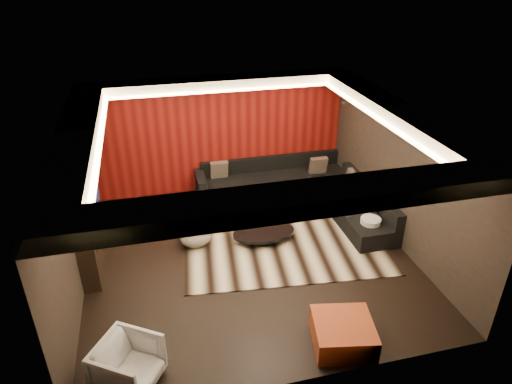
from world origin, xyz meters
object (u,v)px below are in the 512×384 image
object	(u,v)px
coffee_table	(264,236)
white_side_table	(370,229)
orange_ottoman	(343,333)
armchair	(128,365)
sectional_sofa	(302,190)
drum_stool	(266,206)

from	to	relation	value
coffee_table	white_side_table	world-z (taller)	white_side_table
coffee_table	orange_ottoman	size ratio (longest dim) A/B	1.44
orange_ottoman	armchair	bearing A→B (deg)	179.49
orange_ottoman	sectional_sofa	distance (m)	4.45
coffee_table	drum_stool	size ratio (longest dim) A/B	2.89
coffee_table	drum_stool	bearing A→B (deg)	72.92
drum_stool	orange_ottoman	xyz separation A→B (m)	(0.14, -3.91, -0.04)
orange_ottoman	armchair	size ratio (longest dim) A/B	1.13
orange_ottoman	white_side_table	bearing A→B (deg)	56.09
coffee_table	drum_stool	distance (m)	1.04
orange_ottoman	armchair	xyz separation A→B (m)	(-3.08, 0.03, 0.16)
drum_stool	orange_ottoman	bearing A→B (deg)	-88.00
sectional_sofa	orange_ottoman	bearing A→B (deg)	-101.37
drum_stool	white_side_table	distance (m)	2.30
armchair	sectional_sofa	world-z (taller)	sectional_sofa
coffee_table	orange_ottoman	world-z (taller)	orange_ottoman
white_side_table	orange_ottoman	size ratio (longest dim) A/B	0.58
coffee_table	drum_stool	xyz separation A→B (m)	(0.30, 0.99, 0.11)
drum_stool	sectional_sofa	distance (m)	1.11
white_side_table	orange_ottoman	world-z (taller)	white_side_table
coffee_table	drum_stool	world-z (taller)	drum_stool
coffee_table	orange_ottoman	bearing A→B (deg)	-81.45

